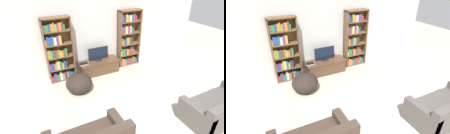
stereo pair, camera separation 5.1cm
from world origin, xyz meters
The scene contains 9 objects.
wall_back centered at (0.00, 4.23, 1.30)m, with size 8.80×0.06×2.60m.
bookshelf_left centered at (-1.32, 4.05, 0.99)m, with size 0.85×0.30×2.08m.
bookshelf_right centered at (1.22, 4.05, 1.00)m, with size 0.85×0.30×2.08m.
tv_stand centered at (-0.01, 3.90, 0.23)m, with size 1.42×0.55×0.46m.
television centered at (-0.01, 3.95, 0.72)m, with size 0.73×0.16×0.49m.
laptop centered at (-0.58, 3.89, 0.47)m, with size 0.29×0.20×0.03m.
area_rug centered at (-0.19, 1.89, 0.01)m, with size 2.00×1.67×0.02m.
couch_right_sofa centered at (1.72, 0.53, 0.27)m, with size 1.75×0.91×0.78m.
beanbag_ottoman centered at (-0.99, 3.11, 0.28)m, with size 0.79×0.79×0.57m, color #2D231E.
Camera 2 is at (-2.01, -1.25, 3.20)m, focal length 28.00 mm.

